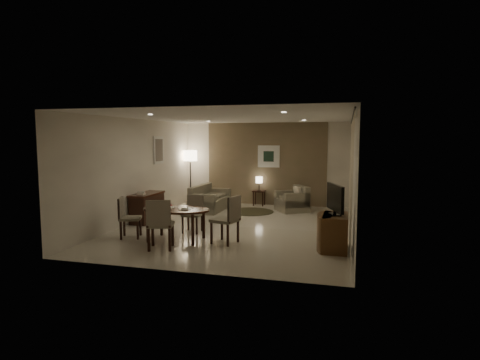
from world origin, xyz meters
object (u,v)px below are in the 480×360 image
(dining_table, at_px, (176,225))
(floor_lamp, at_px, (190,177))
(chair_left, at_px, (131,218))
(chair_right, at_px, (225,219))
(tv_cabinet, at_px, (335,232))
(armchair, at_px, (292,199))
(chair_far, at_px, (192,214))
(side_table, at_px, (259,198))
(chair_near, at_px, (161,224))
(sofa, at_px, (210,198))
(console_desk, at_px, (147,207))

(dining_table, height_order, floor_lamp, floor_lamp)
(chair_left, bearing_deg, chair_right, -107.08)
(tv_cabinet, bearing_deg, armchair, 109.31)
(chair_far, bearing_deg, dining_table, -94.89)
(tv_cabinet, height_order, chair_far, chair_far)
(dining_table, xyz_separation_m, armchair, (1.94, 4.10, 0.03))
(dining_table, height_order, side_table, dining_table)
(tv_cabinet, bearing_deg, chair_right, -178.08)
(armchair, bearing_deg, tv_cabinet, -13.41)
(chair_far, height_order, chair_left, chair_left)
(side_table, bearing_deg, dining_table, -98.84)
(chair_near, relative_size, sofa, 0.63)
(chair_far, distance_m, chair_left, 1.40)
(sofa, height_order, armchair, same)
(console_desk, height_order, sofa, sofa)
(armchair, bearing_deg, chair_left, -68.77)
(chair_near, height_order, chair_left, chair_near)
(tv_cabinet, distance_m, floor_lamp, 6.66)
(tv_cabinet, height_order, chair_left, chair_left)
(dining_table, bearing_deg, chair_right, 2.96)
(chair_near, height_order, side_table, chair_near)
(armchair, bearing_deg, console_desk, -87.52)
(floor_lamp, bearing_deg, chair_right, -60.27)
(side_table, bearing_deg, armchair, -33.50)
(console_desk, xyz_separation_m, armchair, (3.50, 2.47, 0.00))
(tv_cabinet, bearing_deg, console_desk, 162.95)
(tv_cabinet, relative_size, chair_left, 1.00)
(console_desk, bearing_deg, armchair, 35.20)
(sofa, bearing_deg, chair_right, -155.21)
(console_desk, distance_m, chair_near, 2.78)
(chair_far, distance_m, armchair, 3.82)
(chair_near, relative_size, chair_far, 1.18)
(console_desk, bearing_deg, chair_right, -30.87)
(chair_left, relative_size, sofa, 0.56)
(side_table, bearing_deg, floor_lamp, -174.12)
(console_desk, distance_m, floor_lamp, 3.06)
(console_desk, distance_m, chair_far, 1.83)
(chair_far, relative_size, chair_left, 0.96)
(chair_far, bearing_deg, tv_cabinet, -11.75)
(console_desk, height_order, armchair, armchair)
(chair_right, xyz_separation_m, armchair, (0.86, 4.04, -0.13))
(console_desk, bearing_deg, chair_far, -27.77)
(chair_near, distance_m, chair_left, 1.23)
(floor_lamp, bearing_deg, chair_left, -84.27)
(chair_far, relative_size, side_table, 1.75)
(sofa, distance_m, armchair, 2.48)
(console_desk, bearing_deg, tv_cabinet, -17.05)
(chair_left, distance_m, armchair, 5.12)
(console_desk, relative_size, chair_near, 1.18)
(chair_right, distance_m, side_table, 4.84)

